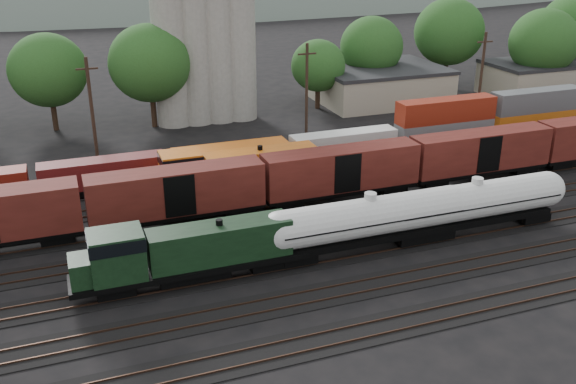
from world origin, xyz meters
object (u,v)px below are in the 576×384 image
object	(u,v)px
tank_car_a	(369,219)
grain_silo	(203,36)
green_locomotive	(179,252)
orange_locomotive	(229,170)

from	to	relation	value
tank_car_a	grain_silo	bearing A→B (deg)	94.59
green_locomotive	grain_silo	size ratio (longest dim) A/B	0.60
tank_car_a	grain_silo	world-z (taller)	grain_silo
green_locomotive	orange_locomotive	distance (m)	16.91
green_locomotive	tank_car_a	size ratio (longest dim) A/B	0.96
green_locomotive	tank_car_a	world-z (taller)	tank_car_a
orange_locomotive	green_locomotive	bearing A→B (deg)	-117.52
orange_locomotive	grain_silo	world-z (taller)	grain_silo
tank_car_a	grain_silo	size ratio (longest dim) A/B	0.62
green_locomotive	orange_locomotive	world-z (taller)	orange_locomotive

